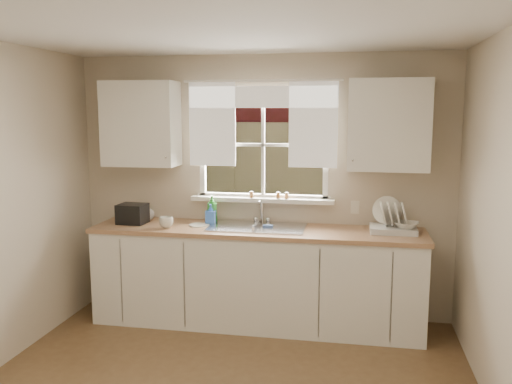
% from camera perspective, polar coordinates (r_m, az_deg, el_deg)
% --- Properties ---
extents(room_walls, '(3.62, 4.02, 2.50)m').
position_cam_1_polar(room_walls, '(3.23, -5.63, -4.70)').
color(room_walls, beige).
rests_on(room_walls, ground).
extents(ceiling, '(3.60, 4.00, 0.02)m').
position_cam_1_polar(ceiling, '(3.25, -5.63, 17.82)').
color(ceiling, silver).
rests_on(ceiling, room_walls).
extents(window, '(1.38, 0.16, 1.06)m').
position_cam_1_polar(window, '(5.18, 0.72, 3.15)').
color(window, white).
rests_on(window, room_walls).
extents(curtains, '(1.50, 0.03, 0.81)m').
position_cam_1_polar(curtains, '(5.11, 0.62, 8.10)').
color(curtains, white).
rests_on(curtains, room_walls).
extents(base_cabinets, '(3.00, 0.62, 0.87)m').
position_cam_1_polar(base_cabinets, '(5.08, 0.06, -9.07)').
color(base_cabinets, white).
rests_on(base_cabinets, ground).
extents(countertop, '(3.04, 0.65, 0.04)m').
position_cam_1_polar(countertop, '(4.96, 0.06, -4.06)').
color(countertop, '#AB7C55').
rests_on(countertop, base_cabinets).
extents(upper_cabinet_left, '(0.70, 0.33, 0.80)m').
position_cam_1_polar(upper_cabinet_left, '(5.31, -12.02, 7.03)').
color(upper_cabinet_left, white).
rests_on(upper_cabinet_left, room_walls).
extents(upper_cabinet_right, '(0.70, 0.33, 0.80)m').
position_cam_1_polar(upper_cabinet_right, '(4.92, 13.78, 6.86)').
color(upper_cabinet_right, white).
rests_on(upper_cabinet_right, room_walls).
extents(wall_outlet, '(0.08, 0.01, 0.12)m').
position_cam_1_polar(wall_outlet, '(5.15, 10.38, -1.59)').
color(wall_outlet, beige).
rests_on(wall_outlet, room_walls).
extents(sill_jars, '(0.38, 0.04, 0.06)m').
position_cam_1_polar(sill_jars, '(5.14, 1.69, -0.33)').
color(sill_jars, brown).
rests_on(sill_jars, window).
extents(backyard, '(20.00, 10.00, 6.13)m').
position_cam_1_polar(backyard, '(11.60, 9.35, 15.83)').
color(backyard, '#335421').
rests_on(backyard, ground).
extents(sink, '(0.88, 0.52, 0.40)m').
position_cam_1_polar(sink, '(5.01, 0.13, -4.56)').
color(sink, '#B7B7BC').
rests_on(sink, countertop).
extents(dish_rack, '(0.40, 0.31, 0.30)m').
position_cam_1_polar(dish_rack, '(4.94, 14.19, -3.23)').
color(dish_rack, silver).
rests_on(dish_rack, countertop).
extents(bowl, '(0.27, 0.27, 0.05)m').
position_cam_1_polar(bowl, '(4.90, 15.56, -3.35)').
color(bowl, silver).
rests_on(bowl, dish_rack).
extents(soap_bottle_a, '(0.12, 0.12, 0.27)m').
position_cam_1_polar(soap_bottle_a, '(5.18, -4.65, -1.81)').
color(soap_bottle_a, green).
rests_on(soap_bottle_a, countertop).
extents(soap_bottle_b, '(0.09, 0.09, 0.19)m').
position_cam_1_polar(soap_bottle_b, '(5.14, -4.79, -2.32)').
color(soap_bottle_b, blue).
rests_on(soap_bottle_b, countertop).
extents(soap_bottle_c, '(0.16, 0.16, 0.16)m').
position_cam_1_polar(soap_bottle_c, '(5.44, -11.29, -2.06)').
color(soap_bottle_c, beige).
rests_on(soap_bottle_c, countertop).
extents(saucer, '(0.19, 0.19, 0.01)m').
position_cam_1_polar(saucer, '(5.09, -5.99, -3.49)').
color(saucer, white).
rests_on(saucer, countertop).
extents(cup, '(0.14, 0.14, 0.10)m').
position_cam_1_polar(cup, '(5.03, -9.43, -3.17)').
color(cup, beige).
rests_on(cup, countertop).
extents(black_appliance, '(0.27, 0.23, 0.19)m').
position_cam_1_polar(black_appliance, '(5.29, -12.87, -2.24)').
color(black_appliance, black).
rests_on(black_appliance, countertop).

